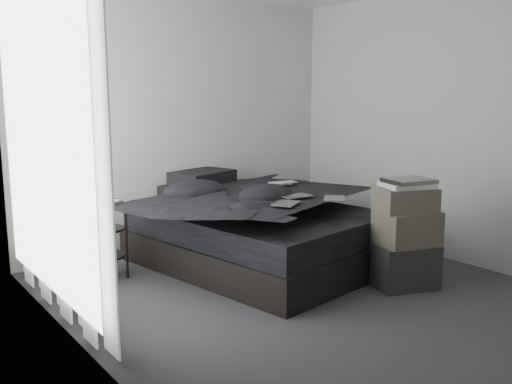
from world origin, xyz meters
TOP-DOWN VIEW (x-y plane):
  - floor at (0.00, 0.00)m, footprint 3.60×4.20m
  - wall_back at (0.00, 2.10)m, footprint 3.60×0.01m
  - wall_left at (-1.80, 0.00)m, footprint 0.01×4.20m
  - wall_right at (1.80, 0.00)m, footprint 0.01×4.20m
  - window_left at (-1.78, 0.90)m, footprint 0.02×2.00m
  - curtain_left at (-1.73, 0.90)m, footprint 0.06×2.12m
  - bed at (0.19, 1.02)m, footprint 1.98×2.42m
  - mattress at (0.19, 1.02)m, footprint 1.91×2.34m
  - duvet at (0.19, 0.97)m, footprint 1.89×2.10m
  - pillow_lower at (-0.00, 1.85)m, footprint 0.72×0.54m
  - pillow_upper at (0.07, 1.84)m, footprint 0.70×0.57m
  - laptop at (0.57, 1.14)m, footprint 0.38×0.28m
  - comic_a at (0.02, 0.40)m, footprint 0.33×0.30m
  - comic_b at (0.31, 0.61)m, footprint 0.28×0.19m
  - comic_c at (0.49, 0.32)m, footprint 0.32×0.32m
  - side_stand at (-1.17, 1.46)m, footprint 0.46×0.46m
  - papers at (-1.15, 1.46)m, footprint 0.32×0.29m
  - floor_books at (-1.57, 0.70)m, footprint 0.16×0.21m
  - box_lower at (0.80, -0.21)m, footprint 0.60×0.54m
  - box_mid at (0.81, -0.22)m, footprint 0.55×0.48m
  - box_upper at (0.79, -0.21)m, footprint 0.55×0.50m
  - art_book_white at (0.80, -0.21)m, footprint 0.46×0.42m
  - art_book_snake at (0.81, -0.22)m, footprint 0.43×0.37m

SIDE VIEW (x-z plane):
  - floor at x=0.00m, z-range -0.01..0.01m
  - floor_books at x=-1.57m, z-range 0.00..0.14m
  - bed at x=0.19m, z-range 0.00..0.30m
  - box_lower at x=0.80m, z-range 0.00..0.37m
  - side_stand at x=-1.17m, z-range 0.00..0.68m
  - mattress at x=0.19m, z-range 0.30..0.53m
  - box_mid at x=0.81m, z-range 0.37..0.65m
  - pillow_lower at x=0.00m, z-range 0.53..0.68m
  - duvet at x=0.19m, z-range 0.53..0.78m
  - papers at x=-1.15m, z-range 0.68..0.70m
  - pillow_upper at x=0.07m, z-range 0.68..0.82m
  - box_upper at x=0.79m, z-range 0.65..0.85m
  - comic_a at x=0.02m, z-range 0.78..0.79m
  - comic_b at x=0.31m, z-range 0.79..0.80m
  - laptop at x=0.57m, z-range 0.78..0.81m
  - comic_c at x=0.49m, z-range 0.80..0.80m
  - art_book_white at x=0.80m, z-range 0.85..0.89m
  - art_book_snake at x=0.81m, z-range 0.89..0.92m
  - curtain_left at x=-1.73m, z-range 0.04..2.52m
  - wall_back at x=0.00m, z-range 0.00..2.60m
  - wall_left at x=-1.80m, z-range 0.00..2.60m
  - wall_right at x=1.80m, z-range 0.00..2.60m
  - window_left at x=-1.78m, z-range 0.20..2.50m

